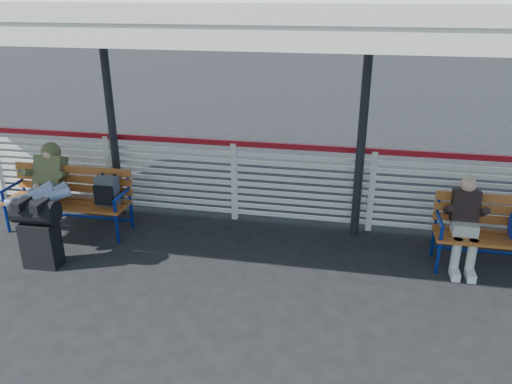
% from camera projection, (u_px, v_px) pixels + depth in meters
% --- Properties ---
extents(ground, '(60.00, 60.00, 0.00)m').
position_uv_depth(ground, '(198.00, 285.00, 5.92)').
color(ground, black).
rests_on(ground, ground).
extents(fence, '(12.08, 0.08, 1.24)m').
position_uv_depth(fence, '(234.00, 178.00, 7.40)').
color(fence, silver).
rests_on(fence, ground).
extents(canopy, '(12.60, 3.60, 3.16)m').
position_uv_depth(canopy, '(209.00, 10.00, 5.57)').
color(canopy, silver).
rests_on(canopy, ground).
extents(luggage_stack, '(0.55, 0.33, 0.90)m').
position_uv_depth(luggage_stack, '(39.00, 231.00, 6.16)').
color(luggage_stack, black).
rests_on(luggage_stack, ground).
extents(bench_left, '(1.80, 0.56, 0.92)m').
position_uv_depth(bench_left, '(78.00, 193.00, 7.08)').
color(bench_left, '#AD5E21').
rests_on(bench_left, ground).
extents(traveler_man, '(0.94, 1.63, 0.77)m').
position_uv_depth(traveler_man, '(43.00, 190.00, 6.76)').
color(traveler_man, '#7C88A7').
rests_on(traveler_man, ground).
extents(companion_person, '(0.32, 0.66, 1.15)m').
position_uv_depth(companion_person, '(465.00, 223.00, 6.11)').
color(companion_person, '#B5B3A4').
rests_on(companion_person, ground).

